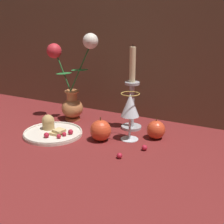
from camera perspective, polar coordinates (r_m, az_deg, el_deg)
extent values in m
plane|color=maroon|center=(1.16, -2.95, -4.81)|extent=(2.40, 2.40, 0.00)
cylinder|color=#B77042|center=(1.36, -7.18, -1.17)|extent=(0.06, 0.06, 0.01)
ellipsoid|color=#B77042|center=(1.35, -7.26, 0.70)|extent=(0.09, 0.09, 0.08)
cylinder|color=#B77042|center=(1.33, -7.34, 2.81)|extent=(0.04, 0.04, 0.05)
torus|color=#B77042|center=(1.33, -7.38, 3.75)|extent=(0.06, 0.06, 0.01)
cylinder|color=#23662D|center=(1.33, -8.96, 7.36)|extent=(0.08, 0.01, 0.17)
ellipsoid|color=#23662D|center=(1.33, -8.80, 7.00)|extent=(0.07, 0.08, 0.00)
sphere|color=red|center=(1.34, -10.55, 10.94)|extent=(0.06, 0.06, 0.06)
cylinder|color=#23662D|center=(1.27, -5.76, 8.11)|extent=(0.11, 0.02, 0.22)
ellipsoid|color=#23662D|center=(1.28, -5.93, 7.66)|extent=(0.08, 0.08, 0.00)
sphere|color=silver|center=(1.23, -3.96, 12.82)|extent=(0.06, 0.06, 0.06)
cylinder|color=silver|center=(1.21, -10.73, -3.90)|extent=(0.22, 0.22, 0.01)
torus|color=silver|center=(1.20, -10.75, -3.55)|extent=(0.22, 0.22, 0.01)
cylinder|color=tan|center=(1.24, -11.56, -2.31)|extent=(0.05, 0.05, 0.03)
sphere|color=tan|center=(1.23, -11.61, -1.58)|extent=(0.05, 0.05, 0.05)
cube|color=#DBBC7A|center=(1.18, -10.25, -3.82)|extent=(0.04, 0.04, 0.01)
cube|color=#DBBC7A|center=(1.18, -9.67, -3.38)|extent=(0.04, 0.04, 0.01)
sphere|color=#AD192D|center=(1.16, -11.90, -4.15)|extent=(0.02, 0.02, 0.02)
sphere|color=#AD192D|center=(1.14, -9.70, -4.38)|extent=(0.02, 0.02, 0.02)
sphere|color=#AD192D|center=(1.16, -8.71, -4.01)|extent=(0.02, 0.02, 0.02)
sphere|color=#AD192D|center=(1.17, -7.59, -3.62)|extent=(0.02, 0.02, 0.02)
cylinder|color=silver|center=(1.15, 3.22, -4.91)|extent=(0.06, 0.06, 0.00)
cylinder|color=silver|center=(1.13, 3.26, -2.82)|extent=(0.01, 0.01, 0.09)
cone|color=silver|center=(1.10, 3.33, 1.28)|extent=(0.07, 0.07, 0.08)
cone|color=#E5CC66|center=(1.11, 3.32, 0.66)|extent=(0.06, 0.06, 0.06)
torus|color=gold|center=(1.09, 3.37, 3.36)|extent=(0.07, 0.07, 0.00)
cylinder|color=#A3A3A8|center=(1.25, 3.55, -2.75)|extent=(0.08, 0.08, 0.01)
cylinder|color=#A3A3A8|center=(1.23, 3.62, 1.18)|extent=(0.02, 0.02, 0.17)
cylinder|color=#A3A3A8|center=(1.20, 3.71, 5.27)|extent=(0.06, 0.06, 0.01)
cylinder|color=beige|center=(1.19, 3.77, 8.63)|extent=(0.02, 0.02, 0.13)
cylinder|color=black|center=(1.18, 3.85, 12.05)|extent=(0.00, 0.00, 0.01)
sphere|color=#D14223|center=(1.15, 8.04, -3.22)|extent=(0.07, 0.07, 0.07)
cylinder|color=#4C3319|center=(1.14, 8.12, -1.34)|extent=(0.00, 0.00, 0.01)
sphere|color=#D14223|center=(1.12, -2.10, -3.38)|extent=(0.08, 0.08, 0.08)
cylinder|color=#4C3319|center=(1.11, -2.13, -1.23)|extent=(0.00, 0.00, 0.01)
sphere|color=#AD192D|center=(1.00, 1.37, -7.99)|extent=(0.02, 0.02, 0.02)
sphere|color=#AD192D|center=(1.06, 5.96, -6.51)|extent=(0.02, 0.02, 0.02)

